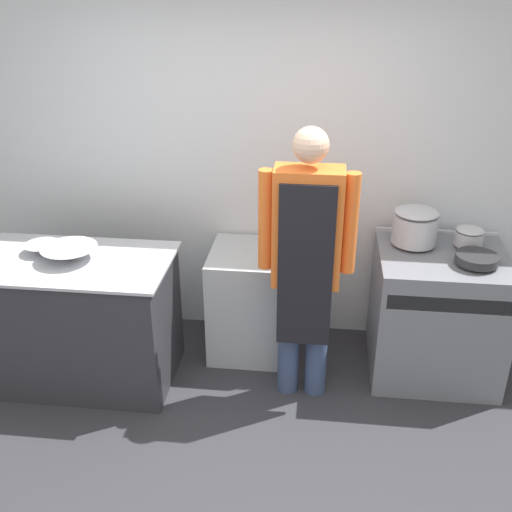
% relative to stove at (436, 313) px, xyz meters
% --- Properties ---
extents(ground_plane, '(14.00, 14.00, 0.00)m').
position_rel_stove_xyz_m(ground_plane, '(-1.32, -1.31, -0.45)').
color(ground_plane, '#2D2D33').
extents(wall_back, '(8.00, 0.05, 2.70)m').
position_rel_stove_xyz_m(wall_back, '(-1.32, 0.46, 0.90)').
color(wall_back, silver).
rests_on(wall_back, ground_plane).
extents(prep_counter, '(1.30, 0.74, 0.90)m').
position_rel_stove_xyz_m(prep_counter, '(-2.41, -0.36, 0.00)').
color(prep_counter, '#2D2D33').
rests_on(prep_counter, ground_plane).
extents(stove, '(0.85, 0.76, 0.92)m').
position_rel_stove_xyz_m(stove, '(0.00, 0.00, 0.00)').
color(stove, slate).
rests_on(stove, ground_plane).
extents(fridge_unit, '(0.64, 0.60, 0.79)m').
position_rel_stove_xyz_m(fridge_unit, '(-1.26, 0.11, -0.05)').
color(fridge_unit, '#A8ADB2').
rests_on(fridge_unit, ground_plane).
extents(person_cook, '(0.59, 0.24, 1.80)m').
position_rel_stove_xyz_m(person_cook, '(-0.90, -0.36, 0.57)').
color(person_cook, '#38476B').
rests_on(person_cook, ground_plane).
extents(mixing_bowl, '(0.36, 0.36, 0.09)m').
position_rel_stove_xyz_m(mixing_bowl, '(-2.41, -0.35, 0.49)').
color(mixing_bowl, '#B2B5BC').
rests_on(mixing_bowl, prep_counter).
extents(small_bowl, '(0.23, 0.23, 0.06)m').
position_rel_stove_xyz_m(small_bowl, '(-2.63, -0.27, 0.48)').
color(small_bowl, '#B2B5BC').
rests_on(small_bowl, prep_counter).
extents(stock_pot, '(0.30, 0.30, 0.24)m').
position_rel_stove_xyz_m(stock_pot, '(-0.19, 0.13, 0.59)').
color(stock_pot, '#B2B5BC').
rests_on(stock_pot, stove).
extents(saute_pan, '(0.27, 0.27, 0.05)m').
position_rel_stove_xyz_m(saute_pan, '(0.17, -0.13, 0.49)').
color(saute_pan, '#262628').
rests_on(saute_pan, stove).
extents(sauce_pot, '(0.19, 0.19, 0.12)m').
position_rel_stove_xyz_m(sauce_pot, '(0.17, 0.13, 0.53)').
color(sauce_pot, '#B2B5BC').
rests_on(sauce_pot, stove).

